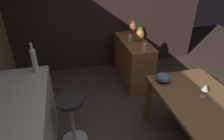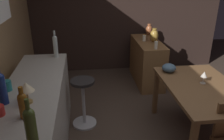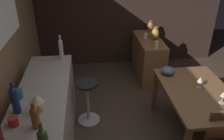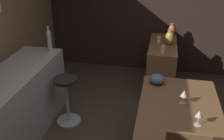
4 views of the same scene
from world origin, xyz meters
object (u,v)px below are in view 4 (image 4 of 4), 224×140
object	(u,v)px
fruit_bowl	(157,79)
vase_copper	(172,30)
wine_glass_left	(199,115)
wine_glass_right	(184,94)
vase_brass	(170,38)
bar_stool	(67,100)
wine_bottle_clear	(49,40)
sideboard_cabinet	(161,66)
pillar_candle_short	(159,40)
pillar_candle_tall	(163,50)
dining_table	(179,114)

from	to	relation	value
fruit_bowl	vase_copper	xyz separation A→B (m)	(1.70, -0.18, 0.13)
wine_glass_left	fruit_bowl	xyz separation A→B (m)	(0.76, 0.41, -0.06)
wine_glass_right	vase_brass	size ratio (longest dim) A/B	0.64
bar_stool	wine_bottle_clear	size ratio (longest dim) A/B	1.85
sideboard_cabinet	pillar_candle_short	distance (m)	0.47
wine_glass_right	wine_glass_left	bearing A→B (deg)	-161.88
fruit_bowl	wine_glass_left	bearing A→B (deg)	-151.27
bar_stool	pillar_candle_tall	bearing A→B (deg)	-56.65
bar_stool	vase_copper	bearing A→B (deg)	-38.30
dining_table	fruit_bowl	world-z (taller)	fruit_bowl
bar_stool	sideboard_cabinet	bearing A→B (deg)	-44.06
wine_bottle_clear	fruit_bowl	bearing A→B (deg)	-103.18
fruit_bowl	vase_copper	size ratio (longest dim) A/B	0.86
vase_copper	pillar_candle_short	bearing A→B (deg)	154.17
bar_stool	vase_brass	distance (m)	1.90
wine_glass_left	vase_copper	size ratio (longest dim) A/B	0.72
sideboard_cabinet	fruit_bowl	size ratio (longest dim) A/B	5.80
sideboard_cabinet	wine_bottle_clear	bearing A→B (deg)	119.12
wine_glass_right	dining_table	bearing A→B (deg)	157.73
sideboard_cabinet	pillar_candle_tall	distance (m)	0.66
pillar_candle_tall	pillar_candle_short	xyz separation A→B (m)	(0.49, 0.08, -0.01)
wine_glass_left	vase_brass	size ratio (longest dim) A/B	0.65
dining_table	sideboard_cabinet	world-z (taller)	sideboard_cabinet
fruit_bowl	pillar_candle_short	bearing A→B (deg)	1.23
dining_table	bar_stool	bearing A→B (deg)	72.67
fruit_bowl	pillar_candle_tall	world-z (taller)	pillar_candle_tall
pillar_candle_tall	vase_brass	xyz separation A→B (m)	(0.42, -0.09, 0.05)
bar_stool	fruit_bowl	xyz separation A→B (m)	(0.03, -1.18, 0.43)
dining_table	vase_copper	size ratio (longest dim) A/B	5.99
wine_glass_left	wine_bottle_clear	distance (m)	2.26
pillar_candle_short	vase_copper	xyz separation A→B (m)	(0.43, -0.21, 0.05)
sideboard_cabinet	wine_glass_left	world-z (taller)	wine_glass_left
dining_table	vase_brass	xyz separation A→B (m)	(1.69, 0.12, 0.28)
wine_bottle_clear	vase_copper	xyz separation A→B (m)	(1.34, -1.72, -0.15)
pillar_candle_tall	vase_brass	world-z (taller)	vase_brass
wine_glass_right	bar_stool	bearing A→B (deg)	76.07
vase_brass	wine_glass_right	bearing A→B (deg)	-174.38
pillar_candle_short	vase_brass	world-z (taller)	vase_brass
sideboard_cabinet	vase_brass	bearing A→B (deg)	-110.55
bar_stool	dining_table	bearing A→B (deg)	-107.33
fruit_bowl	dining_table	bearing A→B (deg)	-151.37
wine_glass_left	wine_glass_right	distance (m)	0.38
bar_stool	wine_bottle_clear	distance (m)	0.87
pillar_candle_short	dining_table	bearing A→B (deg)	-170.60
bar_stool	wine_glass_left	xyz separation A→B (m)	(-0.73, -1.60, 0.49)
wine_glass_right	vase_copper	xyz separation A→B (m)	(2.10, 0.11, 0.07)
wine_glass_left	dining_table	bearing A→B (deg)	28.91
pillar_candle_tall	wine_glass_left	bearing A→B (deg)	-166.62
dining_table	wine_bottle_clear	size ratio (longest dim) A/B	3.54
wine_glass_right	vase_brass	xyz separation A→B (m)	(1.60, 0.16, 0.08)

